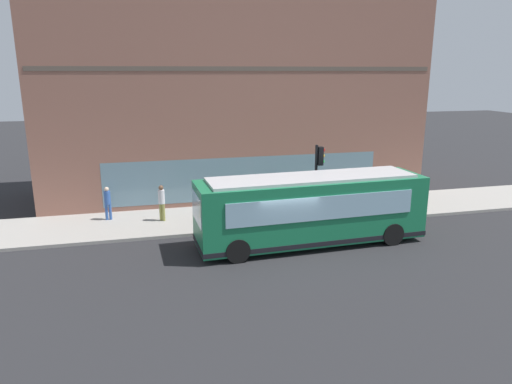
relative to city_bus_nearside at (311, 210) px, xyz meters
The scene contains 9 objects.
ground 2.14m from the city_bus_nearside, 107.46° to the left, with size 120.00×120.00×0.00m, color #262628.
sidewalk_curb 4.82m from the city_bus_nearside, 17.76° to the left, with size 4.42×40.00×0.15m, color #9E9991.
building_corner 11.55m from the city_bus_nearside, ahead, with size 7.22×22.17×13.71m.
city_bus_nearside is the anchor object (origin of this frame).
traffic_light_near_corner 3.15m from the city_bus_nearside, 27.19° to the right, with size 0.32×0.49×3.84m.
fire_hydrant 5.34m from the city_bus_nearside, 37.37° to the right, with size 0.35×0.35×0.74m.
pedestrian_near_hydrant 7.63m from the city_bus_nearside, 54.37° to the left, with size 0.32×0.32×1.82m.
pedestrian_by_light_pole 10.28m from the city_bus_nearside, 59.23° to the left, with size 0.32×0.32×1.70m.
pedestrian_walking_along_curb 2.98m from the city_bus_nearside, ahead, with size 0.32×0.32×1.83m.
Camera 1 is at (-17.94, 5.60, 7.45)m, focal length 32.81 mm.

